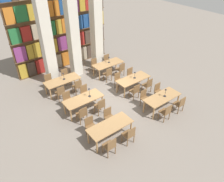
{
  "coord_description": "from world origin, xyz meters",
  "views": [
    {
      "loc": [
        -5.52,
        -7.48,
        6.96
      ],
      "look_at": [
        0.0,
        -0.22,
        0.66
      ],
      "focal_mm": 35.0,
      "sensor_mm": 36.0,
      "label": 1
    }
  ],
  "objects_px": {
    "chair_23": "(108,61)",
    "reading_table_5": "(108,65)",
    "chair_20": "(108,74)",
    "chair_22": "(121,69)",
    "reading_table_3": "(133,80)",
    "chair_4": "(166,112)",
    "chair_15": "(131,75)",
    "chair_8": "(82,114)",
    "chair_18": "(77,86)",
    "chair_9": "(68,100)",
    "desk_lamp_1": "(89,91)",
    "chair_5": "(145,98)",
    "pillar_left": "(45,33)",
    "desk_lamp_4": "(109,59)",
    "chair_11": "(85,93)",
    "chair_16": "(60,93)",
    "reading_table_0": "(110,127)",
    "chair_14": "(148,85)",
    "chair_7": "(159,91)",
    "chair_17": "(49,81)",
    "pillar_center": "(72,27)",
    "chair_12": "(135,91)",
    "chair_2": "(129,134)",
    "chair_0": "(110,146)",
    "chair_10": "(100,106)",
    "desk_lamp_0": "(166,91)",
    "desk_lamp_3": "(63,75)",
    "chair_3": "(109,117)",
    "pillar_right": "(96,22)",
    "reading_table_4": "(62,81)",
    "reading_table_1": "(162,98)",
    "reading_table_2": "(83,100)",
    "chair_1": "(91,126)",
    "chair_21": "(95,65)"
  },
  "relations": [
    {
      "from": "pillar_left",
      "to": "chair_18",
      "type": "height_order",
      "value": "pillar_left"
    },
    {
      "from": "chair_7",
      "to": "chair_8",
      "type": "relative_size",
      "value": 1.0
    },
    {
      "from": "pillar_center",
      "to": "chair_20",
      "type": "height_order",
      "value": "pillar_center"
    },
    {
      "from": "desk_lamp_0",
      "to": "desk_lamp_3",
      "type": "height_order",
      "value": "desk_lamp_0"
    },
    {
      "from": "chair_5",
      "to": "reading_table_0",
      "type": "bearing_deg",
      "value": 15.2
    },
    {
      "from": "chair_23",
      "to": "reading_table_5",
      "type": "bearing_deg",
      "value": 55.91
    },
    {
      "from": "chair_15",
      "to": "chair_20",
      "type": "xyz_separation_m",
      "value": [
        -1.0,
        0.91,
        0.0
      ]
    },
    {
      "from": "chair_7",
      "to": "chair_11",
      "type": "xyz_separation_m",
      "value": [
        -3.15,
        2.2,
        0.0
      ]
    },
    {
      "from": "chair_20",
      "to": "chair_9",
      "type": "bearing_deg",
      "value": -164.76
    },
    {
      "from": "pillar_left",
      "to": "reading_table_0",
      "type": "bearing_deg",
      "value": -90.31
    },
    {
      "from": "chair_18",
      "to": "desk_lamp_3",
      "type": "relative_size",
      "value": 2.1
    },
    {
      "from": "desk_lamp_1",
      "to": "chair_14",
      "type": "distance_m",
      "value": 3.39
    },
    {
      "from": "chair_4",
      "to": "chair_20",
      "type": "distance_m",
      "value": 4.41
    },
    {
      "from": "chair_9",
      "to": "desk_lamp_1",
      "type": "xyz_separation_m",
      "value": [
        0.83,
        -0.72,
        0.58
      ]
    },
    {
      "from": "chair_0",
      "to": "chair_10",
      "type": "height_order",
      "value": "same"
    },
    {
      "from": "chair_15",
      "to": "chair_0",
      "type": "bearing_deg",
      "value": 40.21
    },
    {
      "from": "reading_table_0",
      "to": "chair_3",
      "type": "xyz_separation_m",
      "value": [
        0.46,
        0.68,
        -0.16
      ]
    },
    {
      "from": "chair_8",
      "to": "chair_18",
      "type": "bearing_deg",
      "value": 65.28
    },
    {
      "from": "reading_table_0",
      "to": "chair_12",
      "type": "relative_size",
      "value": 2.16
    },
    {
      "from": "chair_11",
      "to": "chair_16",
      "type": "distance_m",
      "value": 1.28
    },
    {
      "from": "chair_9",
      "to": "chair_22",
      "type": "xyz_separation_m",
      "value": [
        4.06,
        0.84,
        0.0
      ]
    },
    {
      "from": "chair_3",
      "to": "chair_11",
      "type": "xyz_separation_m",
      "value": [
        0.12,
        2.25,
        0.0
      ]
    },
    {
      "from": "chair_1",
      "to": "chair_10",
      "type": "distance_m",
      "value": 1.41
    },
    {
      "from": "chair_2",
      "to": "pillar_right",
      "type": "bearing_deg",
      "value": 66.51
    },
    {
      "from": "desk_lamp_1",
      "to": "chair_20",
      "type": "distance_m",
      "value": 2.81
    },
    {
      "from": "reading_table_1",
      "to": "desk_lamp_3",
      "type": "height_order",
      "value": "desk_lamp_3"
    },
    {
      "from": "chair_2",
      "to": "reading_table_4",
      "type": "distance_m",
      "value": 5.1
    },
    {
      "from": "chair_4",
      "to": "chair_15",
      "type": "height_order",
      "value": "same"
    },
    {
      "from": "reading_table_0",
      "to": "chair_15",
      "type": "distance_m",
      "value": 4.67
    },
    {
      "from": "pillar_center",
      "to": "chair_7",
      "type": "height_order",
      "value": "pillar_center"
    },
    {
      "from": "chair_22",
      "to": "chair_5",
      "type": "bearing_deg",
      "value": -106.96
    },
    {
      "from": "reading_table_0",
      "to": "chair_20",
      "type": "xyz_separation_m",
      "value": [
        2.68,
        3.78,
        -0.16
      ]
    },
    {
      "from": "reading_table_0",
      "to": "chair_18",
      "type": "distance_m",
      "value": 3.76
    },
    {
      "from": "reading_table_2",
      "to": "chair_9",
      "type": "xyz_separation_m",
      "value": [
        -0.5,
        0.68,
        -0.16
      ]
    },
    {
      "from": "chair_3",
      "to": "reading_table_5",
      "type": "distance_m",
      "value": 4.67
    },
    {
      "from": "chair_7",
      "to": "reading_table_3",
      "type": "relative_size",
      "value": 0.46
    },
    {
      "from": "reading_table_0",
      "to": "chair_9",
      "type": "relative_size",
      "value": 2.16
    },
    {
      "from": "reading_table_5",
      "to": "chair_22",
      "type": "height_order",
      "value": "chair_22"
    },
    {
      "from": "reading_table_4",
      "to": "chair_20",
      "type": "xyz_separation_m",
      "value": [
        2.63,
        -0.62,
        -0.16
      ]
    },
    {
      "from": "chair_2",
      "to": "chair_22",
      "type": "bearing_deg",
      "value": 54.4
    },
    {
      "from": "chair_7",
      "to": "chair_17",
      "type": "relative_size",
      "value": 1.0
    },
    {
      "from": "chair_21",
      "to": "reading_table_5",
      "type": "bearing_deg",
      "value": 126.82
    },
    {
      "from": "chair_18",
      "to": "desk_lamp_0",
      "type": "bearing_deg",
      "value": -53.4
    },
    {
      "from": "pillar_right",
      "to": "chair_18",
      "type": "distance_m",
      "value": 4.14
    },
    {
      "from": "chair_4",
      "to": "desk_lamp_4",
      "type": "xyz_separation_m",
      "value": [
        0.57,
        5.14,
        0.52
      ]
    },
    {
      "from": "chair_2",
      "to": "chair_11",
      "type": "height_order",
      "value": "same"
    },
    {
      "from": "reading_table_3",
      "to": "reading_table_5",
      "type": "xyz_separation_m",
      "value": [
        -0.03,
        2.28,
        0.0
      ]
    },
    {
      "from": "chair_5",
      "to": "pillar_left",
      "type": "bearing_deg",
      "value": -61.35
    },
    {
      "from": "chair_20",
      "to": "chair_22",
      "type": "relative_size",
      "value": 1.0
    },
    {
      "from": "chair_1",
      "to": "chair_21",
      "type": "xyz_separation_m",
      "value": [
        3.2,
        4.46,
        0.0
      ]
    }
  ]
}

